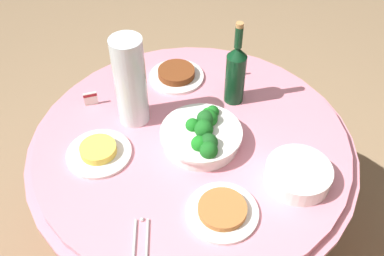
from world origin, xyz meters
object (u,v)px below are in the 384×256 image
(wine_bottle, at_px, (236,73))
(decorative_fruit_vase, at_px, (131,87))
(plate_stack, at_px, (298,174))
(food_plate_fried_egg, at_px, (99,153))
(broccoli_bowl, at_px, (202,135))
(food_plate_peanuts, at_px, (222,211))
(label_placard_front, at_px, (91,98))
(label_placard_mid, at_px, (234,69))
(serving_tongs, at_px, (141,241))
(food_plate_stir_fry, at_px, (176,75))

(wine_bottle, relative_size, decorative_fruit_vase, 0.99)
(plate_stack, xyz_separation_m, food_plate_fried_egg, (0.61, -0.26, -0.02))
(wine_bottle, distance_m, decorative_fruit_vase, 0.38)
(broccoli_bowl, xyz_separation_m, food_plate_fried_egg, (0.35, -0.03, -0.03))
(broccoli_bowl, xyz_separation_m, wine_bottle, (-0.18, -0.20, 0.08))
(plate_stack, relative_size, food_plate_peanuts, 0.95)
(food_plate_peanuts, distance_m, label_placard_front, 0.68)
(label_placard_front, distance_m, label_placard_mid, 0.58)
(wine_bottle, height_order, label_placard_front, wine_bottle)
(serving_tongs, bearing_deg, food_plate_stir_fry, -110.17)
(broccoli_bowl, height_order, plate_stack, broccoli_bowl)
(wine_bottle, bearing_deg, decorative_fruit_vase, 1.76)
(food_plate_fried_egg, relative_size, label_placard_mid, 4.00)
(food_plate_stir_fry, bearing_deg, serving_tongs, 69.83)
(wine_bottle, xyz_separation_m, food_plate_peanuts, (0.19, 0.49, -0.12))
(food_plate_peanuts, xyz_separation_m, label_placard_mid, (-0.24, -0.63, 0.02))
(broccoli_bowl, height_order, label_placard_front, broccoli_bowl)
(serving_tongs, height_order, food_plate_peanuts, food_plate_peanuts)
(plate_stack, bearing_deg, serving_tongs, 10.96)
(broccoli_bowl, height_order, wine_bottle, wine_bottle)
(decorative_fruit_vase, relative_size, food_plate_peanuts, 1.55)
(wine_bottle, bearing_deg, label_placard_mid, -108.60)
(food_plate_peanuts, bearing_deg, food_plate_fried_egg, -43.61)
(food_plate_peanuts, bearing_deg, wine_bottle, -111.26)
(decorative_fruit_vase, relative_size, label_placard_front, 6.18)
(broccoli_bowl, height_order, food_plate_peanuts, broccoli_bowl)
(serving_tongs, bearing_deg, label_placard_mid, -126.33)
(decorative_fruit_vase, bearing_deg, food_plate_fried_egg, 46.90)
(decorative_fruit_vase, relative_size, food_plate_fried_egg, 1.55)
(label_placard_mid, bearing_deg, food_plate_peanuts, 69.33)
(decorative_fruit_vase, xyz_separation_m, label_placard_mid, (-0.43, -0.15, -0.12))
(serving_tongs, height_order, label_placard_front, label_placard_front)
(serving_tongs, bearing_deg, wine_bottle, -130.13)
(decorative_fruit_vase, distance_m, label_placard_mid, 0.47)
(wine_bottle, distance_m, label_placard_front, 0.55)
(food_plate_stir_fry, xyz_separation_m, label_placard_mid, (-0.23, 0.04, 0.01))
(broccoli_bowl, xyz_separation_m, label_placard_mid, (-0.22, -0.34, -0.01))
(plate_stack, relative_size, serving_tongs, 1.25)
(plate_stack, bearing_deg, food_plate_stir_fry, -66.52)
(label_placard_front, bearing_deg, food_plate_fried_egg, 90.76)
(broccoli_bowl, distance_m, decorative_fruit_vase, 0.30)
(wine_bottle, xyz_separation_m, food_plate_stir_fry, (0.18, -0.18, -0.11))
(decorative_fruit_vase, xyz_separation_m, food_plate_fried_egg, (0.14, 0.15, -0.13))
(plate_stack, distance_m, label_placard_mid, 0.57)
(label_placard_front, bearing_deg, serving_tongs, 97.96)
(broccoli_bowl, height_order, label_placard_mid, broccoli_bowl)
(plate_stack, bearing_deg, broccoli_bowl, -41.64)
(decorative_fruit_vase, bearing_deg, serving_tongs, 83.31)
(plate_stack, xyz_separation_m, food_plate_peanuts, (0.27, 0.06, -0.02))
(decorative_fruit_vase, bearing_deg, label_placard_front, -37.42)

